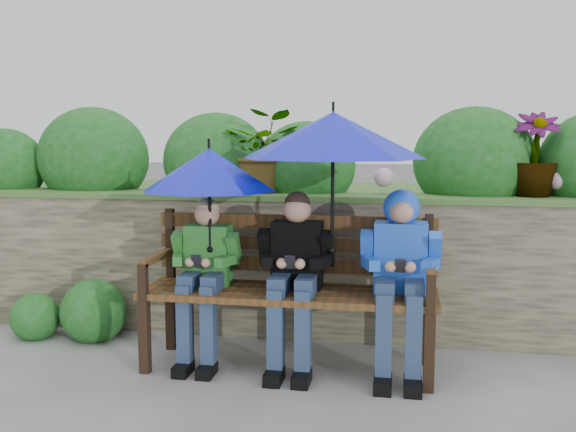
% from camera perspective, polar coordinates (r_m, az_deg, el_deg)
% --- Properties ---
extents(ground, '(60.00, 60.00, 0.00)m').
position_cam_1_polar(ground, '(4.12, -0.25, -13.39)').
color(ground, '#595A54').
rests_on(ground, ground).
extents(garden_backdrop, '(8.00, 2.83, 1.71)m').
position_cam_1_polar(garden_backdrop, '(5.53, 2.88, -1.81)').
color(garden_backdrop, '#4A4537').
rests_on(garden_backdrop, ground).
extents(park_bench, '(1.82, 0.53, 0.96)m').
position_cam_1_polar(park_bench, '(4.05, 0.22, -5.68)').
color(park_bench, black).
rests_on(park_bench, ground).
extents(boy_left, '(0.43, 0.49, 1.06)m').
position_cam_1_polar(boy_left, '(4.09, -7.43, -4.72)').
color(boy_left, '#2D782C').
rests_on(boy_left, ground).
extents(boy_middle, '(0.47, 0.54, 1.11)m').
position_cam_1_polar(boy_middle, '(3.95, 0.61, -4.77)').
color(boy_middle, black).
rests_on(boy_middle, ground).
extents(boy_right, '(0.48, 0.58, 1.13)m').
position_cam_1_polar(boy_right, '(3.90, 9.95, -4.30)').
color(boy_right, blue).
rests_on(boy_right, ground).
extents(umbrella_left, '(0.85, 0.85, 0.72)m').
position_cam_1_polar(umbrella_left, '(4.01, -7.02, 4.11)').
color(umbrella_left, '#0D13C9').
rests_on(umbrella_left, ground).
extents(umbrella_right, '(1.10, 1.10, 0.91)m').
position_cam_1_polar(umbrella_right, '(3.84, 4.02, 7.17)').
color(umbrella_right, '#0D13C9').
rests_on(umbrella_right, ground).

